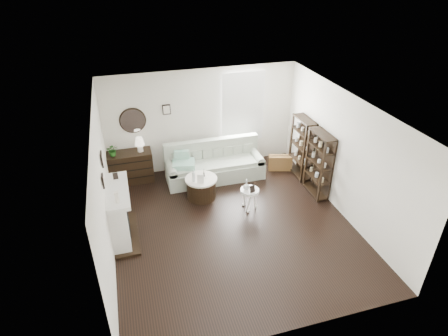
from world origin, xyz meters
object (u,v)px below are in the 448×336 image
object	(u,v)px
sofa	(214,166)
drum_table	(201,188)
pedestal_table	(250,191)
dresser	(128,167)

from	to	relation	value
sofa	drum_table	world-z (taller)	sofa
drum_table	sofa	bearing A→B (deg)	57.27
sofa	pedestal_table	xyz separation A→B (m)	(0.41, -1.60, 0.16)
drum_table	pedestal_table	size ratio (longest dim) A/B	1.45
sofa	drum_table	bearing A→B (deg)	-122.73
drum_table	pedestal_table	bearing A→B (deg)	-38.96
sofa	pedestal_table	distance (m)	1.66
sofa	drum_table	distance (m)	0.99
dresser	drum_table	size ratio (longest dim) A/B	1.60
sofa	dresser	xyz separation A→B (m)	(-2.15, 0.39, 0.09)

